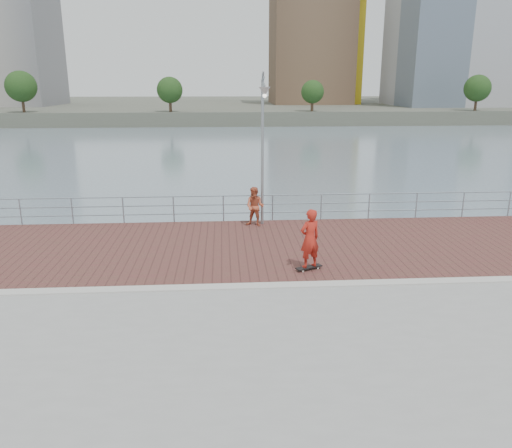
{
  "coord_description": "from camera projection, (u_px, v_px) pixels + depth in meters",
  "views": [
    {
      "loc": [
        -1.01,
        -13.14,
        5.65
      ],
      "look_at": [
        0.0,
        2.0,
        1.3
      ],
      "focal_mm": 35.0,
      "sensor_mm": 36.0,
      "label": 1
    }
  ],
  "objects": [
    {
      "name": "curb",
      "position": [
        261.0,
        286.0,
        14.21
      ],
      "size": [
        40.0,
        0.4,
        0.06
      ],
      "primitive_type": "cube",
      "color": "#B7B5AD",
      "rests_on": "seawall"
    },
    {
      "name": "skateboard",
      "position": [
        309.0,
        267.0,
        15.46
      ],
      "size": [
        0.88,
        0.56,
        0.1
      ],
      "rotation": [
        0.0,
        0.0,
        0.42
      ],
      "color": "black",
      "rests_on": "brick_lane"
    },
    {
      "name": "skateboarder",
      "position": [
        310.0,
        239.0,
        15.2
      ],
      "size": [
        0.8,
        0.68,
        1.86
      ],
      "primitive_type": "imported",
      "rotation": [
        0.0,
        0.0,
        3.56
      ],
      "color": "#AF2117",
      "rests_on": "skateboard"
    },
    {
      "name": "street_lamp",
      "position": [
        263.0,
        124.0,
        18.96
      ],
      "size": [
        0.42,
        1.22,
        5.75
      ],
      "color": "gray",
      "rests_on": "brick_lane"
    },
    {
      "name": "guardrail",
      "position": [
        248.0,
        205.0,
        20.75
      ],
      "size": [
        39.06,
        0.06,
        1.13
      ],
      "color": "#8C9EA8",
      "rests_on": "brick_lane"
    },
    {
      "name": "seawall",
      "position": [
        280.0,
        436.0,
        9.7
      ],
      "size": [
        40.0,
        24.0,
        2.0
      ],
      "primitive_type": "cube",
      "color": "gray",
      "rests_on": "ground"
    },
    {
      "name": "bystander",
      "position": [
        255.0,
        207.0,
        19.97
      ],
      "size": [
        0.94,
        0.85,
        1.59
      ],
      "primitive_type": "imported",
      "rotation": [
        0.0,
        0.0,
        -0.38
      ],
      "color": "#C05738",
      "rests_on": "brick_lane"
    },
    {
      "name": "water",
      "position": [
        260.0,
        349.0,
        14.77
      ],
      "size": [
        400.0,
        400.0,
        0.0
      ],
      "primitive_type": "plane",
      "color": "slate",
      "rests_on": "ground"
    },
    {
      "name": "brick_lane",
      "position": [
        253.0,
        247.0,
        17.67
      ],
      "size": [
        40.0,
        6.8,
        0.02
      ],
      "primitive_type": "cube",
      "color": "brown",
      "rests_on": "seawall"
    },
    {
      "name": "shoreline_trees",
      "position": [
        162.0,
        89.0,
        86.15
      ],
      "size": [
        109.65,
        5.2,
        6.93
      ],
      "color": "#473323",
      "rests_on": "far_shore"
    },
    {
      "name": "far_shore",
      "position": [
        226.0,
        106.0,
        131.93
      ],
      "size": [
        320.0,
        95.0,
        2.5
      ],
      "primitive_type": "cube",
      "color": "#4C5142",
      "rests_on": "ground"
    }
  ]
}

